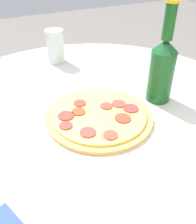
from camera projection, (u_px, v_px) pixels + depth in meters
table at (92, 144)px, 0.79m from camera, size 1.06×1.06×0.71m
pizza at (98, 116)px, 0.67m from camera, size 0.29×0.29×0.02m
beer_bottle at (162, 67)px, 0.69m from camera, size 0.07×0.07×0.28m
drinking_glass at (55, 46)px, 0.94m from camera, size 0.07×0.07×0.12m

